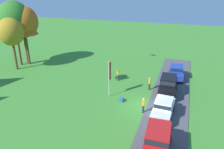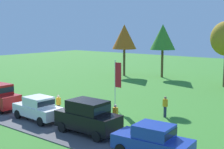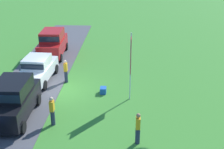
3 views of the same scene
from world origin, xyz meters
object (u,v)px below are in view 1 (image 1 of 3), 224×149
Objects in this scene: tree_right_of_center at (11,32)px; car_suv_near_entrance at (168,84)px; person_beside_suv at (149,83)px; cooler_box at (122,100)px; car_sedan_far_end at (163,107)px; flag_banner at (110,74)px; person_watching_sky at (143,105)px; tree_far_right at (14,18)px; tree_center_back at (22,21)px; person_on_lawn at (118,75)px; car_sedan_by_flagpole at (177,72)px; car_suv_mid_row at (158,140)px; tree_left_of_center at (24,22)px.

car_suv_near_entrance is at bearing -92.67° from tree_right_of_center.
person_beside_suv is at bearing -91.48° from tree_right_of_center.
car_sedan_far_end is at bearing -108.81° from cooler_box.
flag_banner reaches higher than car_suv_near_entrance.
tree_right_of_center is (6.23, 21.58, 5.08)m from person_watching_sky.
car_suv_near_entrance is 8.26× the size of cooler_box.
tree_far_right is at bearing 71.25° from cooler_box.
person_watching_sky is 0.18× the size of tree_center_back.
person_on_lawn is at bearing 72.36° from person_beside_suv.
tree_right_of_center is at bearing 77.81° from flag_banner.
person_beside_suv is (5.69, 0.36, 0.00)m from person_watching_sky.
tree_center_back reaches higher than tree_right_of_center.
car_sedan_by_flagpole is 25.10m from tree_center_back.
car_suv_mid_row is 28.98m from tree_far_right.
car_sedan_far_end is 2.04m from person_watching_sky.
car_suv_mid_row reaches higher than car_sedan_by_flagpole.
car_suv_mid_row is 0.49× the size of tree_left_of_center.
tree_far_right is at bearing 69.81° from person_watching_sky.
tree_far_right reaches higher than flag_banner.
person_watching_sky reaches higher than cooler_box.
car_sedan_by_flagpole is at bearing -65.53° from person_on_lawn.
tree_left_of_center is (1.89, 16.40, 6.15)m from person_on_lawn.
tree_right_of_center is at bearing 75.06° from car_sedan_far_end.
car_suv_mid_row is at bearing -144.79° from cooler_box.
car_suv_mid_row is 0.58× the size of tree_right_of_center.
car_suv_mid_row is 8.33× the size of cooler_box.
tree_far_right is (3.12, 24.40, 6.32)m from car_suv_near_entrance.
car_suv_near_entrance is at bearing -53.29° from cooler_box.
tree_right_of_center reaches higher than car_sedan_far_end.
tree_center_back reaches higher than car_sedan_by_flagpole.
car_suv_mid_row is at bearing -167.02° from person_beside_suv.
tree_left_of_center is at bearing 93.77° from car_sedan_by_flagpole.
car_suv_mid_row is 2.73× the size of person_on_lawn.
car_sedan_far_end is 10.09m from person_on_lawn.
tree_far_right is at bearing 71.24° from car_sedan_far_end.
car_suv_near_entrance is 0.57× the size of tree_right_of_center.
tree_left_of_center is (3.36, 21.05, 6.15)m from person_beside_suv.
person_beside_suv is 0.18× the size of tree_center_back.
car_suv_mid_row is 1.04× the size of car_sedan_far_end.
car_suv_near_entrance is at bearing -97.28° from tree_far_right.
car_suv_mid_row is 10.72m from flag_banner.
tree_center_back is at bearing 1.82° from tree_right_of_center.
car_suv_mid_row is 28.38m from tree_left_of_center.
tree_center_back is at bearing 80.77° from car_suv_near_entrance.
car_suv_mid_row is 0.45× the size of tree_far_right.
tree_far_right reaches higher than car_suv_near_entrance.
tree_left_of_center reaches higher than person_on_lawn.
cooler_box is at bearing 35.21° from car_suv_mid_row.
person_beside_suv is at bearing -96.63° from tree_far_right.
car_suv_mid_row is at bearing -178.51° from car_suv_near_entrance.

